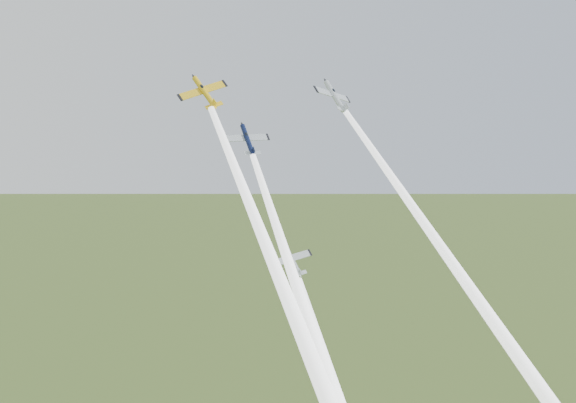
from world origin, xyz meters
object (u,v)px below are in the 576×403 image
object	(u,v)px
plane_navy	(248,140)
plane_silver_right	(335,96)
plane_yellow	(205,92)
plane_silver_low	(292,260)

from	to	relation	value
plane_navy	plane_silver_right	bearing A→B (deg)	10.97
plane_yellow	plane_silver_low	bearing A→B (deg)	-41.19
plane_navy	plane_silver_right	xyz separation A→B (m)	(17.38, 0.46, 6.99)
plane_yellow	plane_silver_low	xyz separation A→B (m)	(9.22, -9.06, -24.28)
plane_silver_right	plane_silver_low	size ratio (longest dim) A/B	1.34
plane_silver_right	plane_silver_low	world-z (taller)	plane_silver_right
plane_navy	plane_silver_right	size ratio (longest dim) A/B	0.87
plane_silver_right	plane_navy	bearing A→B (deg)	169.67
plane_silver_right	plane_silver_low	xyz separation A→B (m)	(-16.83, -12.02, -24.21)
plane_yellow	plane_silver_low	world-z (taller)	plane_yellow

